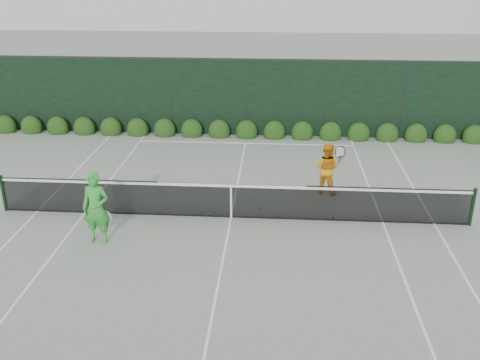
{
  "coord_description": "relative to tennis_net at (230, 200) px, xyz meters",
  "views": [
    {
      "loc": [
        1.18,
        -13.15,
        6.61
      ],
      "look_at": [
        0.22,
        0.3,
        1.0
      ],
      "focal_mm": 40.0,
      "sensor_mm": 36.0,
      "label": 1
    }
  ],
  "objects": [
    {
      "name": "player_woman",
      "position": [
        -3.17,
        -1.58,
        0.4
      ],
      "size": [
        0.71,
        0.5,
        1.86
      ],
      "rotation": [
        0.0,
        0.0,
        -0.08
      ],
      "color": "green",
      "rests_on": "ground"
    },
    {
      "name": "ground",
      "position": [
        0.02,
        0.0,
        -0.53
      ],
      "size": [
        80.0,
        80.0,
        0.0
      ],
      "primitive_type": "plane",
      "color": "gray",
      "rests_on": "ground"
    },
    {
      "name": "court_lines",
      "position": [
        0.02,
        0.0,
        -0.53
      ],
      "size": [
        11.03,
        23.83,
        0.01
      ],
      "color": "white",
      "rests_on": "ground"
    },
    {
      "name": "player_man",
      "position": [
        2.73,
        1.88,
        0.26
      ],
      "size": [
        0.97,
        0.84,
        1.58
      ],
      "rotation": [
        0.0,
        0.0,
        2.77
      ],
      "color": "orange",
      "rests_on": "ground"
    },
    {
      "name": "tennis_net",
      "position": [
        0.0,
        0.0,
        0.0
      ],
      "size": [
        12.9,
        0.1,
        1.07
      ],
      "color": "black",
      "rests_on": "ground"
    },
    {
      "name": "tennis_balls",
      "position": [
        0.26,
        -0.08,
        -0.5
      ],
      "size": [
        4.79,
        1.46,
        0.07
      ],
      "color": "#B3D52F",
      "rests_on": "ground"
    },
    {
      "name": "hedge_row",
      "position": [
        0.02,
        7.15,
        -0.3
      ],
      "size": [
        31.66,
        0.65,
        0.94
      ],
      "color": "#14340E",
      "rests_on": "ground"
    },
    {
      "name": "windscreen_fence",
      "position": [
        0.02,
        -2.71,
        0.98
      ],
      "size": [
        32.0,
        21.07,
        3.06
      ],
      "color": "black",
      "rests_on": "ground"
    }
  ]
}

